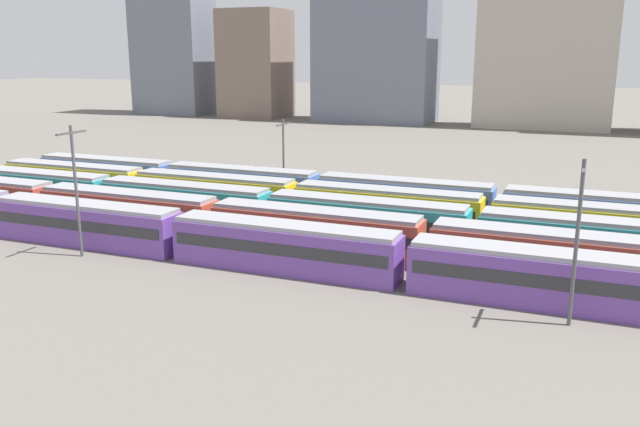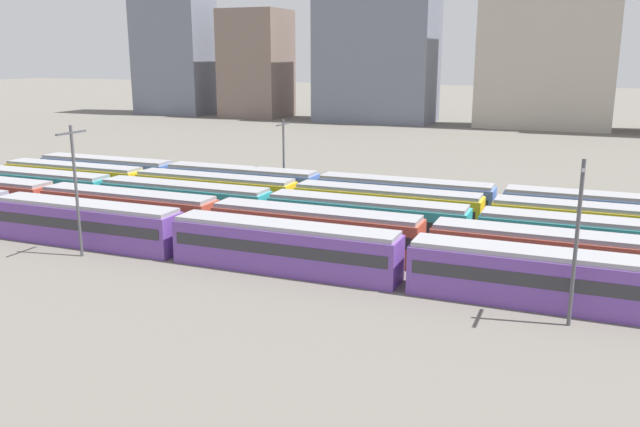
{
  "view_description": "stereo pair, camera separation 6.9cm",
  "coord_description": "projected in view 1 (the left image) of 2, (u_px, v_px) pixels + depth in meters",
  "views": [
    {
      "loc": [
        55.83,
        -43.13,
        16.13
      ],
      "look_at": [
        34.07,
        10.4,
        2.04
      ],
      "focal_mm": 36.83,
      "sensor_mm": 36.0,
      "label": 1
    },
    {
      "loc": [
        55.9,
        -43.11,
        16.13
      ],
      "look_at": [
        34.07,
        10.4,
        2.04
      ],
      "focal_mm": 36.83,
      "sensor_mm": 36.0,
      "label": 2
    }
  ],
  "objects": [
    {
      "name": "ground_plane",
      "position": [
        35.0,
        204.0,
        72.43
      ],
      "size": [
        600.0,
        600.0,
        0.0
      ],
      "primitive_type": "plane",
      "color": "#666059"
    },
    {
      "name": "catenary_pole_2",
      "position": [
        577.0,
        236.0,
        38.73
      ],
      "size": [
        0.24,
        3.2,
        10.27
      ],
      "color": "#4C4C51",
      "rests_on": "ground_plane"
    },
    {
      "name": "train_track_0",
      "position": [
        179.0,
        234.0,
        53.13
      ],
      "size": [
        74.7,
        3.06,
        3.75
      ],
      "color": "#6B429E",
      "rests_on": "ground_plane"
    },
    {
      "name": "catenary_pole_1",
      "position": [
        283.0,
        154.0,
        74.4
      ],
      "size": [
        0.24,
        3.2,
        9.04
      ],
      "color": "#4C4C51",
      "rests_on": "ground_plane"
    },
    {
      "name": "distant_building_2",
      "position": [
        377.0,
        50.0,
        156.74
      ],
      "size": [
        27.78,
        15.98,
        33.85
      ],
      "primitive_type": "cube",
      "color": "slate",
      "rests_on": "ground_plane"
    },
    {
      "name": "distant_building_1",
      "position": [
        256.0,
        64.0,
        169.44
      ],
      "size": [
        15.68,
        14.57,
        27.14
      ],
      "primitive_type": "cube",
      "color": "#7A665B",
      "rests_on": "ground_plane"
    },
    {
      "name": "distant_building_3",
      "position": [
        547.0,
        39.0,
        142.08
      ],
      "size": [
        28.73,
        12.25,
        38.4
      ],
      "primitive_type": "cube",
      "color": "#B2A899",
      "rests_on": "ground_plane"
    },
    {
      "name": "train_track_1",
      "position": [
        216.0,
        220.0,
        57.69
      ],
      "size": [
        74.7,
        3.06,
        3.75
      ],
      "color": "#BC4C38",
      "rests_on": "ground_plane"
    },
    {
      "name": "catenary_pole_0",
      "position": [
        76.0,
        185.0,
        52.35
      ],
      "size": [
        0.24,
        3.2,
        10.71
      ],
      "color": "#4C4C51",
      "rests_on": "ground_plane"
    },
    {
      "name": "train_track_2",
      "position": [
        474.0,
        230.0,
        54.44
      ],
      "size": [
        112.5,
        3.06,
        3.75
      ],
      "color": "teal",
      "rests_on": "ground_plane"
    },
    {
      "name": "train_track_3",
      "position": [
        296.0,
        199.0,
        65.93
      ],
      "size": [
        74.7,
        3.06,
        3.75
      ],
      "color": "yellow",
      "rests_on": "ground_plane"
    },
    {
      "name": "train_track_4",
      "position": [
        404.0,
        197.0,
        67.02
      ],
      "size": [
        93.6,
        3.06,
        3.75
      ],
      "color": "#4C70BC",
      "rests_on": "ground_plane"
    },
    {
      "name": "distant_building_0",
      "position": [
        173.0,
        30.0,
        176.51
      ],
      "size": [
        20.04,
        12.57,
        44.59
      ],
      "primitive_type": "cube",
      "color": "slate",
      "rests_on": "ground_plane"
    }
  ]
}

